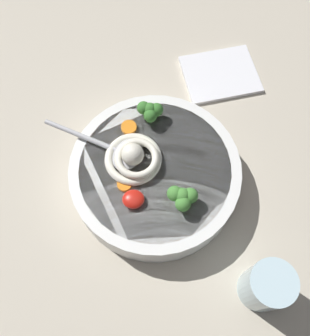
# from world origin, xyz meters

# --- Properties ---
(table_slab) EXTENTS (1.19, 1.19, 0.03)m
(table_slab) POSITION_xyz_m (0.00, 0.00, 0.01)
(table_slab) COLOR #BCB29E
(table_slab) RESTS_ON ground
(soup_bowl) EXTENTS (0.28, 0.28, 0.06)m
(soup_bowl) POSITION_xyz_m (0.02, 0.01, 0.06)
(soup_bowl) COLOR white
(soup_bowl) RESTS_ON table_slab
(noodle_pile) EXTENTS (0.10, 0.10, 0.04)m
(noodle_pile) POSITION_xyz_m (-0.01, 0.03, 0.10)
(noodle_pile) COLOR silver
(noodle_pile) RESTS_ON soup_bowl
(soup_spoon) EXTENTS (0.17, 0.11, 0.02)m
(soup_spoon) POSITION_xyz_m (-0.03, 0.04, 0.10)
(soup_spoon) COLOR #B7B7BC
(soup_spoon) RESTS_ON soup_bowl
(chili_sauce_dollop) EXTENTS (0.03, 0.03, 0.02)m
(chili_sauce_dollop) POSITION_xyz_m (-0.01, -0.04, 0.10)
(chili_sauce_dollop) COLOR red
(chili_sauce_dollop) RESTS_ON soup_bowl
(broccoli_floret_left) EXTENTS (0.04, 0.04, 0.03)m
(broccoli_floret_left) POSITION_xyz_m (0.02, 0.10, 0.11)
(broccoli_floret_left) COLOR #7A9E60
(broccoli_floret_left) RESTS_ON soup_bowl
(broccoli_floret_center) EXTENTS (0.05, 0.04, 0.04)m
(broccoli_floret_center) POSITION_xyz_m (0.06, -0.05, 0.11)
(broccoli_floret_center) COLOR #7A9E60
(broccoli_floret_center) RESTS_ON soup_bowl
(carrot_slice_near_spoon) EXTENTS (0.02, 0.02, 0.01)m
(carrot_slice_near_spoon) POSITION_xyz_m (-0.03, -0.01, 0.09)
(carrot_slice_near_spoon) COLOR orange
(carrot_slice_near_spoon) RESTS_ON soup_bowl
(carrot_slice_beside_chili) EXTENTS (0.03, 0.03, 0.01)m
(carrot_slice_beside_chili) POSITION_xyz_m (-0.02, 0.09, 0.09)
(carrot_slice_beside_chili) COLOR orange
(carrot_slice_beside_chili) RESTS_ON soup_bowl
(drinking_glass) EXTENTS (0.07, 0.07, 0.09)m
(drinking_glass) POSITION_xyz_m (0.17, -0.18, 0.08)
(drinking_glass) COLOR silver
(drinking_glass) RESTS_ON table_slab
(folded_napkin) EXTENTS (0.16, 0.13, 0.01)m
(folded_napkin) POSITION_xyz_m (0.17, 0.23, 0.03)
(folded_napkin) COLOR white
(folded_napkin) RESTS_ON table_slab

